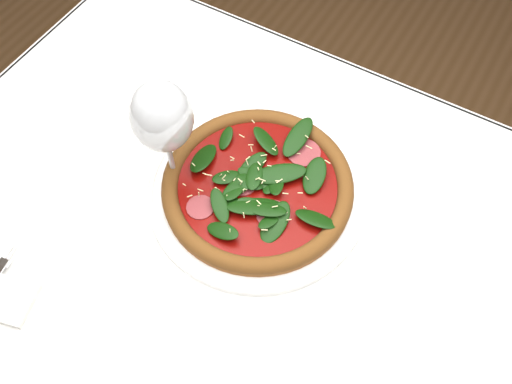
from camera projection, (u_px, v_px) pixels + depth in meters
The scene contains 5 objects.
ground at pixel (260, 360), 1.55m from camera, with size 6.00×6.00×0.00m, color brown.
dining_table at pixel (263, 256), 1.00m from camera, with size 1.21×0.81×0.75m.
plate at pixel (258, 191), 0.94m from camera, with size 0.36×0.36×0.02m.
pizza at pixel (258, 184), 0.92m from camera, with size 0.39×0.39×0.04m.
wine_glass at pixel (162, 119), 0.83m from camera, with size 0.09×0.09×0.23m.
Camera 1 is at (0.21, -0.38, 1.55)m, focal length 40.00 mm.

